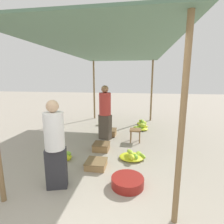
% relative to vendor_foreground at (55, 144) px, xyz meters
% --- Properties ---
extents(canopy_post_front_right, '(0.08, 0.08, 2.72)m').
position_rel_vendor_foreground_xyz_m(canopy_post_front_right, '(1.97, -0.48, 0.52)').
color(canopy_post_front_right, olive).
rests_on(canopy_post_front_right, ground).
extents(canopy_post_back_left, '(0.08, 0.08, 2.72)m').
position_rel_vendor_foreground_xyz_m(canopy_post_back_left, '(-0.71, 5.41, 0.52)').
color(canopy_post_back_left, olive).
rests_on(canopy_post_back_left, ground).
extents(canopy_post_back_right, '(0.08, 0.08, 2.72)m').
position_rel_vendor_foreground_xyz_m(canopy_post_back_right, '(1.97, 5.41, 0.52)').
color(canopy_post_back_right, olive).
rests_on(canopy_post_back_right, ground).
extents(canopy_tarp, '(3.08, 6.28, 0.04)m').
position_rel_vendor_foreground_xyz_m(canopy_tarp, '(0.63, 2.46, 1.90)').
color(canopy_tarp, '#567A60').
rests_on(canopy_tarp, canopy_post_front_left).
extents(vendor_foreground, '(0.43, 0.43, 1.61)m').
position_rel_vendor_foreground_xyz_m(vendor_foreground, '(0.00, 0.00, 0.00)').
color(vendor_foreground, '#2D2D33').
rests_on(vendor_foreground, ground).
extents(stool, '(0.34, 0.34, 0.40)m').
position_rel_vendor_foreground_xyz_m(stool, '(1.34, 2.55, -0.52)').
color(stool, brown).
rests_on(stool, ground).
extents(basin_black, '(0.60, 0.60, 0.17)m').
position_rel_vendor_foreground_xyz_m(basin_black, '(1.27, 0.23, -0.75)').
color(basin_black, maroon).
rests_on(basin_black, ground).
extents(banana_pile_left_0, '(0.45, 0.53, 0.18)m').
position_rel_vendor_foreground_xyz_m(banana_pile_left_0, '(-0.34, 1.08, -0.77)').
color(banana_pile_left_0, '#7EB736').
rests_on(banana_pile_left_0, ground).
extents(banana_pile_left_1, '(0.48, 0.44, 0.21)m').
position_rel_vendor_foreground_xyz_m(banana_pile_left_1, '(-0.05, 4.30, -0.75)').
color(banana_pile_left_1, yellow).
rests_on(banana_pile_left_1, ground).
extents(banana_pile_right_0, '(0.68, 0.63, 0.23)m').
position_rel_vendor_foreground_xyz_m(banana_pile_right_0, '(1.33, 1.34, -0.77)').
color(banana_pile_right_0, '#C5D329').
rests_on(banana_pile_right_0, ground).
extents(banana_pile_right_1, '(0.59, 0.62, 0.25)m').
position_rel_vendor_foreground_xyz_m(banana_pile_right_1, '(1.54, 3.82, -0.74)').
color(banana_pile_right_1, '#73B238').
rests_on(banana_pile_right_1, ground).
extents(banana_pile_right_2, '(0.45, 0.36, 0.22)m').
position_rel_vendor_foreground_xyz_m(banana_pile_right_2, '(1.58, 4.60, -0.75)').
color(banana_pile_right_2, '#C1D12A').
rests_on(banana_pile_right_2, ground).
extents(crate_near, '(0.43, 0.43, 0.20)m').
position_rel_vendor_foreground_xyz_m(crate_near, '(0.44, 1.75, -0.74)').
color(crate_near, olive).
rests_on(crate_near, ground).
extents(crate_mid, '(0.45, 0.45, 0.16)m').
position_rel_vendor_foreground_xyz_m(crate_mid, '(0.53, 0.80, -0.76)').
color(crate_mid, '#9E7A4C').
rests_on(crate_mid, ground).
extents(crate_far, '(0.49, 0.49, 0.21)m').
position_rel_vendor_foreground_xyz_m(crate_far, '(0.43, 3.01, -0.73)').
color(crate_far, olive).
rests_on(crate_far, ground).
extents(shopper_walking_mid, '(0.48, 0.48, 1.73)m').
position_rel_vendor_foreground_xyz_m(shopper_walking_mid, '(0.37, 2.63, 0.06)').
color(shopper_walking_mid, '#4C4238').
rests_on(shopper_walking_mid, ground).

